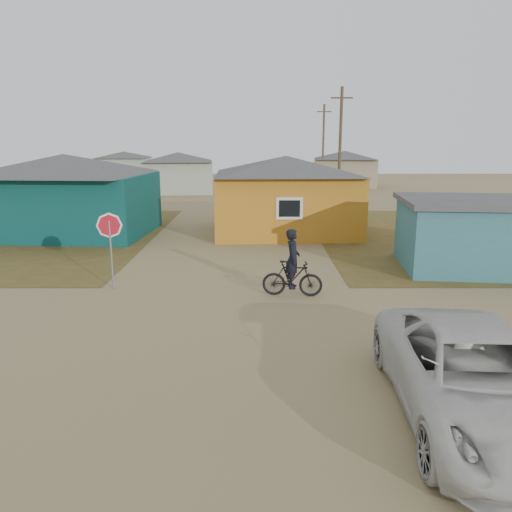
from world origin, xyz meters
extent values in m
plane|color=#8E7C52|center=(0.00, 0.00, 0.00)|extent=(120.00, 120.00, 0.00)
cube|color=#0A3A3A|center=(-8.50, 13.50, 1.50)|extent=(8.40, 6.54, 3.00)
pyramid|color=#3D3D40|center=(-8.50, 13.50, 3.50)|extent=(8.93, 7.08, 1.00)
cube|color=#BE791D|center=(2.50, 14.00, 1.50)|extent=(7.21, 6.24, 3.00)
pyramid|color=#3D3D40|center=(2.50, 14.00, 3.45)|extent=(7.72, 6.76, 0.90)
cube|color=silver|center=(2.50, 10.97, 1.65)|extent=(1.20, 0.06, 1.00)
cube|color=black|center=(2.50, 10.94, 1.65)|extent=(0.95, 0.04, 0.75)
cube|color=#377179|center=(9.50, 6.50, 1.20)|extent=(6.39, 4.61, 2.40)
cube|color=#3D3D40|center=(9.50, 6.50, 2.50)|extent=(6.71, 4.93, 0.20)
cube|color=#9AA48D|center=(-6.00, 34.00, 1.40)|extent=(6.49, 5.60, 2.80)
pyramid|color=#3D3D40|center=(-6.00, 34.00, 3.20)|extent=(7.04, 6.15, 0.80)
cube|color=gray|center=(10.00, 40.00, 1.40)|extent=(6.41, 5.50, 2.80)
pyramid|color=#3D3D40|center=(10.00, 40.00, 3.20)|extent=(6.95, 6.05, 0.80)
cube|color=#9AA48D|center=(-14.00, 46.00, 1.35)|extent=(5.75, 5.28, 2.70)
pyramid|color=#3D3D40|center=(-14.00, 46.00, 3.05)|extent=(6.28, 5.81, 0.70)
cylinder|color=#4E3F2F|center=(6.50, 22.00, 4.00)|extent=(0.20, 0.20, 8.00)
cube|color=#4E3F2F|center=(6.50, 22.00, 7.30)|extent=(1.40, 0.10, 0.10)
cylinder|color=#4E3F2F|center=(7.50, 38.00, 4.00)|extent=(0.20, 0.20, 8.00)
cube|color=#4E3F2F|center=(7.50, 38.00, 7.30)|extent=(1.40, 0.10, 0.10)
cylinder|color=gray|center=(-3.61, 3.96, 1.11)|extent=(0.06, 0.06, 2.21)
imported|color=black|center=(2.10, 3.20, 0.55)|extent=(1.89, 0.72, 1.11)
imported|color=black|center=(2.10, 3.20, 1.17)|extent=(0.51, 0.71, 1.82)
imported|color=silver|center=(4.70, -3.77, 0.79)|extent=(2.92, 5.79, 1.57)
camera|label=1|loc=(0.99, -11.44, 4.67)|focal=35.00mm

